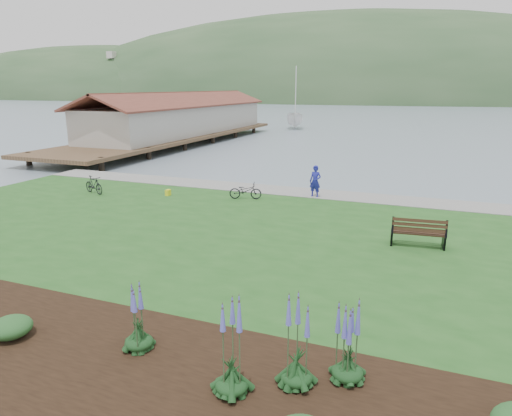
# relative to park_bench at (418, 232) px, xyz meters

# --- Properties ---
(ground) EXTENTS (600.00, 600.00, 0.00)m
(ground) POSITION_rel_park_bench_xyz_m (-5.73, -0.03, -0.97)
(ground) COLOR slate
(ground) RESTS_ON ground
(lawn) EXTENTS (34.00, 20.00, 0.40)m
(lawn) POSITION_rel_park_bench_xyz_m (-5.73, -2.03, -0.77)
(lawn) COLOR #20511C
(lawn) RESTS_ON ground
(shoreline_path) EXTENTS (34.00, 2.20, 0.03)m
(shoreline_path) POSITION_rel_park_bench_xyz_m (-5.73, 6.87, -0.55)
(shoreline_path) COLOR gray
(shoreline_path) RESTS_ON lawn
(garden_bed) EXTENTS (24.00, 4.40, 0.04)m
(garden_bed) POSITION_rel_park_bench_xyz_m (-2.73, -9.83, -0.55)
(garden_bed) COLOR black
(garden_bed) RESTS_ON lawn
(far_hillside) EXTENTS (580.00, 80.00, 38.00)m
(far_hillside) POSITION_rel_park_bench_xyz_m (14.27, 169.97, -0.97)
(far_hillside) COLOR #2F502D
(far_hillside) RESTS_ON ground
(pier_pavilion) EXTENTS (8.00, 36.00, 5.40)m
(pier_pavilion) POSITION_rel_park_bench_xyz_m (-25.73, 27.49, 1.67)
(pier_pavilion) COLOR #4C3826
(pier_pavilion) RESTS_ON ground
(park_bench) EXTENTS (1.91, 0.93, 1.14)m
(park_bench) POSITION_rel_park_bench_xyz_m (0.00, 0.00, 0.00)
(park_bench) COLOR black
(park_bench) RESTS_ON lawn
(person) EXTENTS (0.77, 0.59, 1.95)m
(person) POSITION_rel_park_bench_xyz_m (-5.32, 6.09, 0.41)
(person) COLOR #202295
(person) RESTS_ON lawn
(bicycle_a) EXTENTS (1.02, 1.74, 0.86)m
(bicycle_a) POSITION_rel_park_bench_xyz_m (-8.52, 4.40, -0.14)
(bicycle_a) COLOR black
(bicycle_a) RESTS_ON lawn
(bicycle_b) EXTENTS (0.92, 1.63, 0.94)m
(bicycle_b) POSITION_rel_park_bench_xyz_m (-16.55, 2.57, -0.10)
(bicycle_b) COLOR black
(bicycle_b) RESTS_ON lawn
(sailboat) EXTENTS (13.26, 13.39, 27.94)m
(sailboat) POSITION_rel_park_bench_xyz_m (-19.05, 48.21, -0.97)
(sailboat) COLOR silver
(sailboat) RESTS_ON ground
(pannier) EXTENTS (0.20, 0.30, 0.31)m
(pannier) POSITION_rel_park_bench_xyz_m (-12.60, 3.60, -0.41)
(pannier) COLOR yellow
(pannier) RESTS_ON lawn
(echium_0) EXTENTS (0.62, 0.62, 2.18)m
(echium_0) POSITION_rel_park_bench_xyz_m (-2.83, -9.81, 0.30)
(echium_0) COLOR #123417
(echium_0) RESTS_ON garden_bed
(echium_1) EXTENTS (0.62, 0.62, 1.84)m
(echium_1) POSITION_rel_park_bench_xyz_m (-0.90, -8.64, 0.24)
(echium_1) COLOR #123417
(echium_1) RESTS_ON garden_bed
(echium_4) EXTENTS (0.62, 0.62, 1.75)m
(echium_4) POSITION_rel_park_bench_xyz_m (-5.32, -9.20, 0.20)
(echium_4) COLOR #123417
(echium_4) RESTS_ON garden_bed
(echium_5) EXTENTS (0.62, 0.62, 2.15)m
(echium_5) POSITION_rel_park_bench_xyz_m (-1.78, -9.14, 0.29)
(echium_5) COLOR #123417
(echium_5) RESTS_ON garden_bed
(shrub_0) EXTENTS (0.93, 0.93, 0.46)m
(shrub_0) POSITION_rel_park_bench_xyz_m (-8.32, -9.85, -0.30)
(shrub_0) COLOR #1E4C21
(shrub_0) RESTS_ON garden_bed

